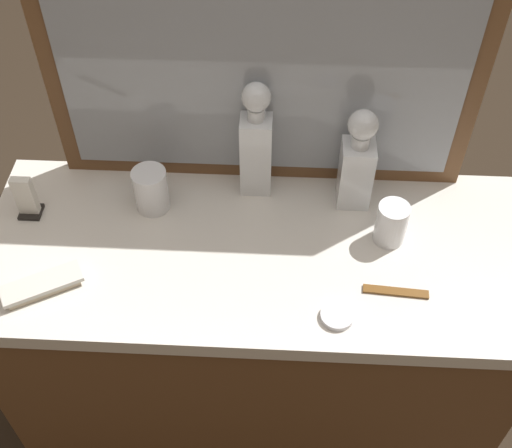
{
  "coord_description": "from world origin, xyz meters",
  "views": [
    {
      "loc": [
        0.05,
        -0.94,
        1.98
      ],
      "look_at": [
        0.0,
        0.0,
        0.93
      ],
      "focal_mm": 46.18,
      "sensor_mm": 36.0,
      "label": 1
    }
  ],
  "objects_px": {
    "crystal_decanter_right": "(256,148)",
    "crystal_decanter_far_left": "(357,167)",
    "silver_brush_far_right": "(42,286)",
    "tortoiseshell_comb": "(396,292)",
    "crystal_tumbler_front": "(391,225)",
    "napkin_holder": "(27,199)",
    "porcelain_dish": "(337,316)",
    "crystal_tumbler_center": "(151,191)"
  },
  "relations": [
    {
      "from": "crystal_decanter_right",
      "to": "crystal_decanter_far_left",
      "type": "xyz_separation_m",
      "value": [
        0.23,
        -0.03,
        -0.02
      ]
    },
    {
      "from": "silver_brush_far_right",
      "to": "tortoiseshell_comb",
      "type": "distance_m",
      "value": 0.75
    },
    {
      "from": "crystal_decanter_far_left",
      "to": "tortoiseshell_comb",
      "type": "height_order",
      "value": "crystal_decanter_far_left"
    },
    {
      "from": "crystal_tumbler_front",
      "to": "napkin_holder",
      "type": "xyz_separation_m",
      "value": [
        -0.83,
        0.04,
        -0.0
      ]
    },
    {
      "from": "crystal_tumbler_front",
      "to": "napkin_holder",
      "type": "height_order",
      "value": "napkin_holder"
    },
    {
      "from": "napkin_holder",
      "to": "crystal_decanter_right",
      "type": "bearing_deg",
      "value": 12.74
    },
    {
      "from": "porcelain_dish",
      "to": "silver_brush_far_right",
      "type": "bearing_deg",
      "value": 176.29
    },
    {
      "from": "crystal_decanter_far_left",
      "to": "crystal_tumbler_front",
      "type": "xyz_separation_m",
      "value": [
        0.08,
        -0.12,
        -0.06
      ]
    },
    {
      "from": "crystal_decanter_far_left",
      "to": "tortoiseshell_comb",
      "type": "relative_size",
      "value": 1.89
    },
    {
      "from": "silver_brush_far_right",
      "to": "porcelain_dish",
      "type": "relative_size",
      "value": 2.52
    },
    {
      "from": "crystal_decanter_right",
      "to": "silver_brush_far_right",
      "type": "xyz_separation_m",
      "value": [
        -0.43,
        -0.33,
        -0.11
      ]
    },
    {
      "from": "crystal_decanter_far_left",
      "to": "crystal_tumbler_front",
      "type": "distance_m",
      "value": 0.15
    },
    {
      "from": "crystal_decanter_far_left",
      "to": "porcelain_dish",
      "type": "bearing_deg",
      "value": -97.65
    },
    {
      "from": "crystal_tumbler_center",
      "to": "napkin_holder",
      "type": "bearing_deg",
      "value": -172.4
    },
    {
      "from": "crystal_tumbler_center",
      "to": "tortoiseshell_comb",
      "type": "distance_m",
      "value": 0.59
    },
    {
      "from": "silver_brush_far_right",
      "to": "napkin_holder",
      "type": "xyz_separation_m",
      "value": [
        -0.09,
        0.22,
        0.03
      ]
    },
    {
      "from": "crystal_decanter_far_left",
      "to": "crystal_tumbler_center",
      "type": "relative_size",
      "value": 2.43
    },
    {
      "from": "porcelain_dish",
      "to": "crystal_tumbler_center",
      "type": "bearing_deg",
      "value": 145.29
    },
    {
      "from": "napkin_holder",
      "to": "porcelain_dish",
      "type": "bearing_deg",
      "value": -19.92
    },
    {
      "from": "crystal_decanter_right",
      "to": "tortoiseshell_comb",
      "type": "height_order",
      "value": "crystal_decanter_right"
    },
    {
      "from": "crystal_decanter_far_left",
      "to": "silver_brush_far_right",
      "type": "xyz_separation_m",
      "value": [
        -0.66,
        -0.3,
        -0.09
      ]
    },
    {
      "from": "crystal_decanter_right",
      "to": "crystal_tumbler_center",
      "type": "relative_size",
      "value": 2.77
    },
    {
      "from": "crystal_tumbler_front",
      "to": "silver_brush_far_right",
      "type": "distance_m",
      "value": 0.76
    },
    {
      "from": "crystal_decanter_right",
      "to": "crystal_tumbler_front",
      "type": "relative_size",
      "value": 2.93
    },
    {
      "from": "napkin_holder",
      "to": "crystal_tumbler_front",
      "type": "bearing_deg",
      "value": -2.49
    },
    {
      "from": "crystal_decanter_right",
      "to": "porcelain_dish",
      "type": "xyz_separation_m",
      "value": [
        0.18,
        -0.37,
        -0.11
      ]
    },
    {
      "from": "crystal_tumbler_front",
      "to": "napkin_holder",
      "type": "distance_m",
      "value": 0.83
    },
    {
      "from": "crystal_tumbler_center",
      "to": "tortoiseshell_comb",
      "type": "height_order",
      "value": "crystal_tumbler_center"
    },
    {
      "from": "crystal_decanter_right",
      "to": "silver_brush_far_right",
      "type": "height_order",
      "value": "crystal_decanter_right"
    },
    {
      "from": "crystal_tumbler_center",
      "to": "napkin_holder",
      "type": "height_order",
      "value": "napkin_holder"
    },
    {
      "from": "crystal_decanter_right",
      "to": "napkin_holder",
      "type": "bearing_deg",
      "value": -167.26
    },
    {
      "from": "crystal_decanter_right",
      "to": "napkin_holder",
      "type": "distance_m",
      "value": 0.54
    },
    {
      "from": "crystal_decanter_far_left",
      "to": "porcelain_dish",
      "type": "xyz_separation_m",
      "value": [
        -0.05,
        -0.34,
        -0.1
      ]
    },
    {
      "from": "crystal_decanter_right",
      "to": "crystal_decanter_far_left",
      "type": "distance_m",
      "value": 0.23
    },
    {
      "from": "crystal_tumbler_center",
      "to": "napkin_holder",
      "type": "distance_m",
      "value": 0.28
    },
    {
      "from": "crystal_decanter_far_left",
      "to": "porcelain_dish",
      "type": "distance_m",
      "value": 0.36
    },
    {
      "from": "crystal_tumbler_center",
      "to": "crystal_tumbler_front",
      "type": "bearing_deg",
      "value": -7.69
    },
    {
      "from": "crystal_decanter_far_left",
      "to": "crystal_tumbler_front",
      "type": "relative_size",
      "value": 2.58
    },
    {
      "from": "crystal_tumbler_front",
      "to": "tortoiseshell_comb",
      "type": "xyz_separation_m",
      "value": [
        0.0,
        -0.15,
        -0.04
      ]
    },
    {
      "from": "porcelain_dish",
      "to": "napkin_holder",
      "type": "relative_size",
      "value": 0.63
    },
    {
      "from": "crystal_decanter_right",
      "to": "porcelain_dish",
      "type": "distance_m",
      "value": 0.43
    },
    {
      "from": "crystal_tumbler_center",
      "to": "tortoiseshell_comb",
      "type": "bearing_deg",
      "value": -22.2
    }
  ]
}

